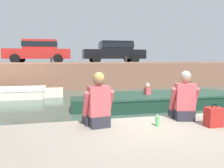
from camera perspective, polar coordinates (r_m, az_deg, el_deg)
ground_plane at (r=9.40m, az=-1.70°, el=-5.66°), size 400.00×400.00×0.00m
far_quay_wall at (r=17.02m, az=-6.73°, el=2.66°), size 60.00×6.00×1.71m
far_wall_coping at (r=14.12m, az=-5.57°, el=5.53°), size 60.00×0.24×0.08m
boat_moored_west_cream at (r=12.59m, az=-27.12°, el=-2.16°), size 5.84×1.93×0.48m
motorboat_passing at (r=9.30m, az=12.46°, el=-4.18°), size 6.92×2.04×1.04m
car_left_inner_red at (r=15.50m, az=-18.45°, el=8.29°), size 4.21×2.00×1.54m
car_centre_black at (r=15.84m, az=0.60°, el=8.58°), size 4.36×1.99×1.54m
mooring_bollard_mid at (r=14.16m, az=-15.56°, el=6.13°), size 0.15×0.15×0.45m
mooring_bollard_east at (r=14.73m, az=3.69°, el=6.36°), size 0.15×0.15×0.45m
person_seated_left at (r=3.88m, az=-3.65°, el=-5.61°), size 0.57×0.57×0.96m
person_seated_right at (r=4.52m, az=18.28°, el=-4.18°), size 0.58×0.59×0.96m
bottle_drink at (r=4.00m, az=11.73°, el=-9.44°), size 0.06×0.06×0.20m
backpack_on_ledge at (r=4.29m, az=24.92°, el=-7.83°), size 0.28×0.24×0.41m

